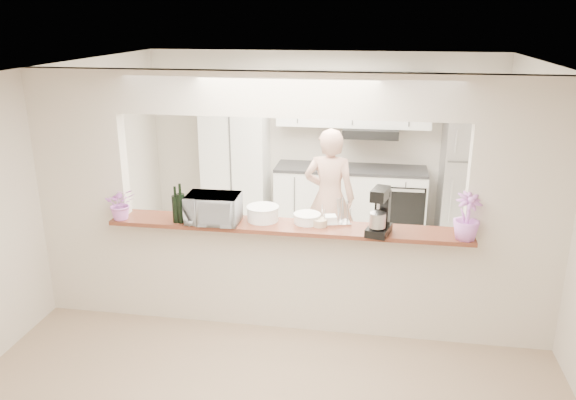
% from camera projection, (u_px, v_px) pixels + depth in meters
% --- Properties ---
extents(floor, '(6.00, 6.00, 0.00)m').
position_uv_depth(floor, '(288.00, 324.00, 5.66)').
color(floor, tan).
rests_on(floor, ground).
extents(tile_overlay, '(5.00, 2.90, 0.01)m').
position_uv_depth(tile_overlay, '(308.00, 260.00, 7.11)').
color(tile_overlay, silver).
rests_on(tile_overlay, floor).
extents(partition, '(5.00, 0.15, 2.50)m').
position_uv_depth(partition, '(288.00, 183.00, 5.20)').
color(partition, beige).
rests_on(partition, floor).
extents(bar_counter, '(3.40, 0.38, 1.09)m').
position_uv_depth(bar_counter, '(288.00, 272.00, 5.48)').
color(bar_counter, beige).
rests_on(bar_counter, floor).
extents(kitchen_cabinets, '(3.15, 0.62, 2.25)m').
position_uv_depth(kitchen_cabinets, '(306.00, 163.00, 7.94)').
color(kitchen_cabinets, silver).
rests_on(kitchen_cabinets, floor).
extents(refrigerator, '(0.75, 0.70, 1.70)m').
position_uv_depth(refrigerator, '(469.00, 180.00, 7.57)').
color(refrigerator, '#A1A1A6').
rests_on(refrigerator, floor).
extents(flower_left, '(0.36, 0.34, 0.31)m').
position_uv_depth(flower_left, '(121.00, 204.00, 5.37)').
color(flower_left, '#C568AB').
rests_on(flower_left, bar_counter).
extents(wine_bottle_a, '(0.07, 0.07, 0.35)m').
position_uv_depth(wine_bottle_a, '(176.00, 208.00, 5.30)').
color(wine_bottle_a, black).
rests_on(wine_bottle_a, bar_counter).
extents(wine_bottle_b, '(0.08, 0.08, 0.38)m').
position_uv_depth(wine_bottle_b, '(181.00, 207.00, 5.28)').
color(wine_bottle_b, black).
rests_on(wine_bottle_b, bar_counter).
extents(toaster_oven, '(0.50, 0.35, 0.28)m').
position_uv_depth(toaster_oven, '(213.00, 209.00, 5.29)').
color(toaster_oven, '#B4B4B9').
rests_on(toaster_oven, bar_counter).
extents(serving_bowls, '(0.28, 0.28, 0.20)m').
position_uv_depth(serving_bowls, '(218.00, 207.00, 5.44)').
color(serving_bowls, white).
rests_on(serving_bowls, bar_counter).
extents(plate_stack_a, '(0.31, 0.31, 0.14)m').
position_uv_depth(plate_stack_a, '(263.00, 213.00, 5.36)').
color(plate_stack_a, white).
rests_on(plate_stack_a, bar_counter).
extents(plate_stack_b, '(0.26, 0.26, 0.09)m').
position_uv_depth(plate_stack_b, '(307.00, 218.00, 5.31)').
color(plate_stack_b, white).
rests_on(plate_stack_b, bar_counter).
extents(red_bowl, '(0.13, 0.13, 0.06)m').
position_uv_depth(red_bowl, '(310.00, 218.00, 5.35)').
color(red_bowl, maroon).
rests_on(red_bowl, bar_counter).
extents(tan_bowl, '(0.14, 0.14, 0.07)m').
position_uv_depth(tan_bowl, '(320.00, 222.00, 5.23)').
color(tan_bowl, tan).
rests_on(tan_bowl, bar_counter).
extents(utensil_caddy, '(0.30, 0.22, 0.25)m').
position_uv_depth(utensil_caddy, '(336.00, 213.00, 5.26)').
color(utensil_caddy, silver).
rests_on(utensil_caddy, bar_counter).
extents(stand_mixer, '(0.25, 0.33, 0.43)m').
position_uv_depth(stand_mixer, '(380.00, 213.00, 5.00)').
color(stand_mixer, black).
rests_on(stand_mixer, bar_counter).
extents(flower_right, '(0.31, 0.31, 0.42)m').
position_uv_depth(flower_right, '(467.00, 216.00, 4.87)').
color(flower_right, '#CD73D6').
rests_on(flower_right, bar_counter).
extents(person, '(0.65, 0.46, 1.71)m').
position_uv_depth(person, '(329.00, 198.00, 6.79)').
color(person, tan).
rests_on(person, floor).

